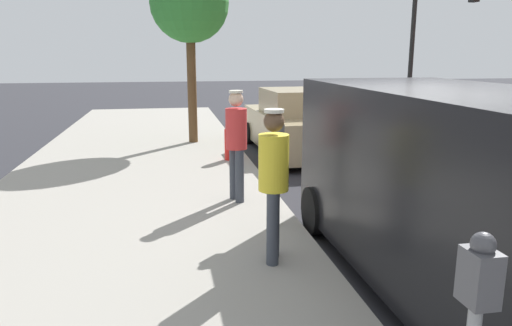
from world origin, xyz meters
The scene contains 11 objects.
ground_plane centered at (0.00, 0.00, 0.00)m, with size 80.00×80.00×0.00m, color #2D2D33.
sidewalk_slab centered at (3.50, 0.00, 0.07)m, with size 5.00×32.00×0.15m, color #9E998E.
parking_meter_near centered at (1.35, -0.56, 1.18)m, with size 0.14×0.18×1.52m.
parking_meter_far centered at (1.35, 3.78, 1.18)m, with size 0.14×0.18×1.52m.
pedestrian_in_yellow centered at (1.66, 0.60, 1.16)m, with size 0.34×0.35×1.76m.
pedestrian_in_red centered at (1.74, -1.80, 1.18)m, with size 0.34×0.35×1.79m.
parked_van centered at (-0.15, 1.54, 1.15)m, with size 2.16×5.22×2.15m.
parked_sedan_behind centered at (-0.38, -5.97, 0.75)m, with size 2.05×4.45×1.65m.
traffic_light_corner centered at (-6.44, -10.17, 3.52)m, with size 2.48×0.42×5.20m.
street_tree centered at (2.14, -7.35, 3.74)m, with size 2.04×2.04×4.65m.
fire_hydrant centered at (1.45, -4.92, 0.57)m, with size 0.24×0.24×0.86m.
Camera 1 is at (2.80, 5.70, 2.49)m, focal length 33.81 mm.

